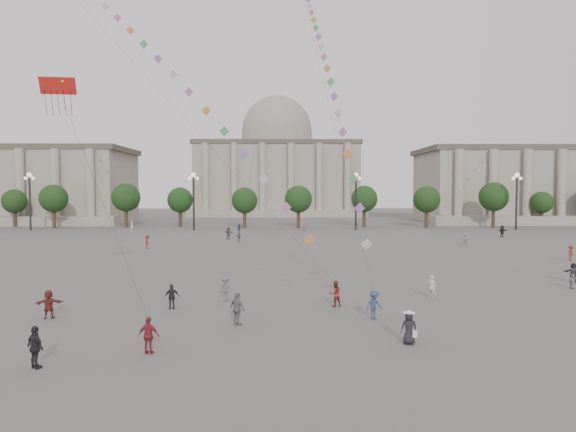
{
  "coord_description": "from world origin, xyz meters",
  "views": [
    {
      "loc": [
        0.97,
        -24.79,
        7.61
      ],
      "look_at": [
        1.53,
        12.0,
        5.68
      ],
      "focal_mm": 32.0,
      "sensor_mm": 36.0,
      "label": 1
    }
  ],
  "objects": [
    {
      "name": "kite_train_mid",
      "position": [
        4.85,
        33.27,
        25.27
      ],
      "size": [
        3.72,
        53.27,
        69.9
      ],
      "color": "#3F3F3F",
      "rests_on": "ground"
    },
    {
      "name": "kite_flyer_0",
      "position": [
        4.52,
        8.05,
        0.84
      ],
      "size": [
        0.98,
        0.88,
        1.68
      ],
      "primitive_type": "imported",
      "rotation": [
        0.0,
        0.0,
        3.5
      ],
      "color": "maroon",
      "rests_on": "ground"
    },
    {
      "name": "person_crowd_3",
      "position": [
        24.91,
        16.38,
        0.8
      ],
      "size": [
        1.54,
        0.78,
        1.59
      ],
      "primitive_type": "imported",
      "rotation": [
        0.0,
        0.0,
        2.93
      ],
      "color": "black",
      "rests_on": "ground"
    },
    {
      "name": "tourist_4",
      "position": [
        -5.9,
        7.48,
        0.8
      ],
      "size": [
        1.02,
        0.73,
        1.6
      ],
      "primitive_type": "imported",
      "rotation": [
        0.0,
        0.0,
        3.54
      ],
      "color": "#222227",
      "rests_on": "ground"
    },
    {
      "name": "person_crowd_9",
      "position": [
        36.18,
        55.64,
        0.95
      ],
      "size": [
        1.84,
        1.16,
        1.89
      ],
      "primitive_type": "imported",
      "rotation": [
        0.0,
        0.0,
        0.37
      ],
      "color": "black",
      "rests_on": "ground"
    },
    {
      "name": "hat_person",
      "position": [
        7.29,
        -0.06,
        0.86
      ],
      "size": [
        0.8,
        0.6,
        1.69
      ],
      "color": "black",
      "rests_on": "ground"
    },
    {
      "name": "person_crowd_12",
      "position": [
        -6.9,
        53.04,
        0.94
      ],
      "size": [
        1.66,
        1.6,
        1.88
      ],
      "primitive_type": "imported",
      "rotation": [
        0.0,
        0.0,
        2.39
      ],
      "color": "#58585C",
      "rests_on": "ground"
    },
    {
      "name": "person_crowd_13",
      "position": [
        11.56,
        10.53,
        0.8
      ],
      "size": [
        0.7,
        0.65,
        1.6
      ],
      "primitive_type": "imported",
      "rotation": [
        0.0,
        0.0,
        2.53
      ],
      "color": "silver",
      "rests_on": "ground"
    },
    {
      "name": "lamp_post_far_west",
      "position": [
        -45.0,
        70.0,
        7.35
      ],
      "size": [
        2.0,
        0.9,
        10.65
      ],
      "color": "#262628",
      "rests_on": "ground"
    },
    {
      "name": "person_crowd_16",
      "position": [
        -5.0,
        48.62,
        0.75
      ],
      "size": [
        0.93,
        0.54,
        1.5
      ],
      "primitive_type": "imported",
      "rotation": [
        0.0,
        0.0,
        0.21
      ],
      "color": "#5B5A5F",
      "rests_on": "ground"
    },
    {
      "name": "tourist_1",
      "position": [
        -9.4,
        -3.26,
        0.91
      ],
      "size": [
        1.13,
        0.98,
        1.83
      ],
      "primitive_type": "imported",
      "rotation": [
        0.0,
        0.0,
        2.53
      ],
      "color": "black",
      "rests_on": "ground"
    },
    {
      "name": "lamp_post_mid_west",
      "position": [
        -15.0,
        70.0,
        7.35
      ],
      "size": [
        2.0,
        0.9,
        10.65
      ],
      "color": "#262628",
      "rests_on": "ground"
    },
    {
      "name": "person_crowd_10",
      "position": [
        -25.84,
        68.0,
        0.92
      ],
      "size": [
        0.67,
        0.79,
        1.84
      ],
      "primitive_type": "imported",
      "rotation": [
        0.0,
        0.0,
        1.97
      ],
      "color": "white",
      "rests_on": "ground"
    },
    {
      "name": "person_crowd_0",
      "position": [
        -6.14,
        63.56,
        0.84
      ],
      "size": [
        1.04,
        0.57,
        1.68
      ],
      "primitive_type": "imported",
      "rotation": [
        0.0,
        0.0,
        0.16
      ],
      "color": "navy",
      "rests_on": "ground"
    },
    {
      "name": "tourist_3",
      "position": [
        -1.43,
        3.52,
        0.93
      ],
      "size": [
        1.11,
        1.07,
        1.86
      ],
      "primitive_type": "imported",
      "rotation": [
        0.0,
        0.0,
        2.4
      ],
      "color": "slate",
      "rests_on": "ground"
    },
    {
      "name": "lamp_post_far_east",
      "position": [
        45.0,
        70.0,
        7.35
      ],
      "size": [
        2.0,
        0.9,
        10.65
      ],
      "color": "#262628",
      "rests_on": "ground"
    },
    {
      "name": "dragon_kite",
      "position": [
        -13.01,
        8.12,
        13.35
      ],
      "size": [
        5.13,
        5.2,
        17.69
      ],
      "color": "red",
      "rests_on": "ground"
    },
    {
      "name": "person_crowd_17",
      "position": [
        -16.05,
        40.81,
        0.89
      ],
      "size": [
        1.1,
        1.32,
        1.78
      ],
      "primitive_type": "imported",
      "rotation": [
        0.0,
        0.0,
        2.03
      ],
      "color": "maroon",
      "rests_on": "ground"
    },
    {
      "name": "tourist_2",
      "position": [
        -12.64,
        5.23,
        0.85
      ],
      "size": [
        1.65,
        0.89,
        1.7
      ],
      "primitive_type": "imported",
      "rotation": [
        0.0,
        0.0,
        3.41
      ],
      "color": "maroon",
      "rests_on": "ground"
    },
    {
      "name": "kite_flyer_2",
      "position": [
        23.41,
        13.79,
        0.78
      ],
      "size": [
        0.88,
        0.95,
        1.56
      ],
      "primitive_type": "imported",
      "rotation": [
        0.0,
        0.0,
        1.06
      ],
      "color": "slate",
      "rests_on": "ground"
    },
    {
      "name": "tree_row",
      "position": [
        0.0,
        78.0,
        5.39
      ],
      "size": [
        137.12,
        5.12,
        8.0
      ],
      "color": "#34281A",
      "rests_on": "ground"
    },
    {
      "name": "tourist_0",
      "position": [
        -5.1,
        -1.37,
        0.86
      ],
      "size": [
        1.07,
        0.62,
        1.72
      ],
      "primitive_type": "imported",
      "rotation": [
        0.0,
        0.0,
        2.93
      ],
      "color": "maroon",
      "rests_on": "ground"
    },
    {
      "name": "lamp_post_mid_east",
      "position": [
        15.0,
        70.0,
        7.35
      ],
      "size": [
        2.0,
        0.9,
        10.65
      ],
      "color": "#262628",
      "rests_on": "ground"
    },
    {
      "name": "kite_train_west",
      "position": [
        -17.4,
        27.21,
        26.03
      ],
      "size": [
        41.58,
        35.93,
        71.62
      ],
      "color": "#3F3F3F",
      "rests_on": "ground"
    },
    {
      "name": "person_crowd_6",
      "position": [
        -2.73,
        9.78,
        0.87
      ],
      "size": [
        1.29,
        1.05,
        1.73
      ],
      "primitive_type": "imported",
      "rotation": [
        0.0,
        0.0,
        5.86
      ],
      "color": "slate",
      "rests_on": "ground"
    },
    {
      "name": "hall_central",
      "position": [
        0.0,
        129.22,
        14.23
      ],
      "size": [
        48.3,
        34.3,
        35.5
      ],
      "color": "gray",
      "rests_on": "ground"
    },
    {
      "name": "kite_flyer_1",
      "position": [
        6.45,
        4.73,
        0.85
      ],
      "size": [
        1.27,
        1.07,
        1.7
      ],
      "primitive_type": "imported",
      "rotation": [
        0.0,
        0.0,
        0.48
      ],
      "color": "navy",
      "rests_on": "ground"
    },
    {
      "name": "person_crowd_4",
      "position": [
        5.39,
        68.0,
        0.85
      ],
      "size": [
        1.53,
        1.39,
        1.69
      ],
      "primitive_type": "imported",
      "rotation": [
        0.0,
        0.0,
        3.83
      ],
      "color": "beige",
      "rests_on": "ground"
    },
    {
      "name": "ground",
      "position": [
        0.0,
        0.0,
        0.0
      ],
      "size": [
        360.0,
        360.0,
        0.0
      ],
      "primitive_type": "plane",
      "color": "#5E5B59",
      "rests_on": "ground"
    },
    {
      "name": "person_crowd_8",
      "position": [
        31.69,
        28.54,
        0.87
      ],
      "size": [
        1.29,
        1.19,
        1.74
      ],
      "primitive_type": "imported",
      "rotation": [
        0.0,
        0.0,
        0.65
      ],
      "color": "maroon",
      "rests_on": "ground"
    },
    {
      "name": "person_crowd_7",
      "position": [
        26.25,
        44.63,
        0.78
      ],
      "size": [
        1.51,
        0.71,
        1.56
      ],
      "primitive_type": "imported",
      "rotation": [
        0.0,
        0.0,
        2.96
      ],
      "color": "beige",
      "rests_on": "ground"
    }
  ]
}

